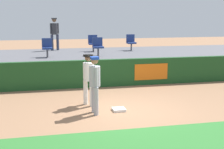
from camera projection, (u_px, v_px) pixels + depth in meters
name	position (u px, v px, depth m)	size (l,w,h in m)	color
ground_plane	(126.00, 112.00, 10.25)	(60.00, 60.00, 0.00)	#936B4C
grass_foreground_strip	(159.00, 148.00, 7.45)	(18.00, 2.80, 0.01)	#2D722D
first_base	(119.00, 109.00, 10.35)	(0.40, 0.40, 0.08)	white
player_fielder_home	(88.00, 76.00, 10.81)	(0.46, 0.57, 1.74)	white
player_runner_visitor	(95.00, 81.00, 9.88)	(0.35, 0.50, 1.79)	#9EA3AD
field_wall	(104.00, 73.00, 13.70)	(18.00, 0.26, 1.16)	#19471E
bleacher_platform	(94.00, 64.00, 16.17)	(18.00, 4.80, 1.15)	#59595E
seat_back_right	(131.00, 41.00, 17.07)	(0.45, 0.44, 0.84)	#4C4C51
seat_front_center	(98.00, 45.00, 14.89)	(0.47, 0.44, 0.84)	#4C4C51
seat_front_left	(47.00, 47.00, 14.40)	(0.45, 0.44, 0.84)	#4C4C51
seat_back_center	(93.00, 42.00, 16.64)	(0.47, 0.44, 0.84)	#4C4C51
spectator_hooded	(55.00, 32.00, 17.04)	(0.47, 0.39, 1.70)	#33384C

